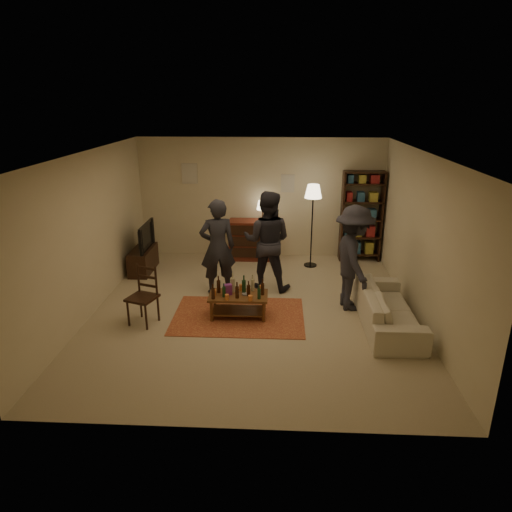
# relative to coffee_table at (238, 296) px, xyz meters

# --- Properties ---
(floor) EXTENTS (6.00, 6.00, 0.00)m
(floor) POSITION_rel_coffee_table_xyz_m (0.24, 0.22, -0.37)
(floor) COLOR #C6B793
(floor) RESTS_ON ground
(room_shell) EXTENTS (6.00, 6.00, 6.00)m
(room_shell) POSITION_rel_coffee_table_xyz_m (-0.40, 3.20, 1.44)
(room_shell) COLOR beige
(room_shell) RESTS_ON ground
(rug) EXTENTS (2.20, 1.50, 0.01)m
(rug) POSITION_rel_coffee_table_xyz_m (0.01, -0.00, -0.36)
(rug) COLOR maroon
(rug) RESTS_ON ground
(coffee_table) EXTENTS (0.99, 0.55, 0.74)m
(coffee_table) POSITION_rel_coffee_table_xyz_m (0.00, 0.00, 0.00)
(coffee_table) COLOR brown
(coffee_table) RESTS_ON ground
(dining_chair) EXTENTS (0.54, 0.54, 0.98)m
(dining_chair) POSITION_rel_coffee_table_xyz_m (-1.51, -0.27, 0.14)
(dining_chair) COLOR #321C10
(dining_chair) RESTS_ON ground
(tv_stand) EXTENTS (0.40, 1.00, 1.06)m
(tv_stand) POSITION_rel_coffee_table_xyz_m (-2.20, 2.02, 0.01)
(tv_stand) COLOR #321C10
(tv_stand) RESTS_ON ground
(dresser) EXTENTS (1.00, 0.50, 1.36)m
(dresser) POSITION_rel_coffee_table_xyz_m (0.05, 2.94, 0.11)
(dresser) COLOR maroon
(dresser) RESTS_ON ground
(bookshelf) EXTENTS (0.90, 0.34, 2.02)m
(bookshelf) POSITION_rel_coffee_table_xyz_m (2.49, 3.00, 0.66)
(bookshelf) COLOR #321C10
(bookshelf) RESTS_ON ground
(floor_lamp) EXTENTS (0.36, 0.36, 1.80)m
(floor_lamp) POSITION_rel_coffee_table_xyz_m (1.37, 2.52, 1.16)
(floor_lamp) COLOR black
(floor_lamp) RESTS_ON ground
(sofa) EXTENTS (0.81, 2.08, 0.61)m
(sofa) POSITION_rel_coffee_table_xyz_m (2.44, -0.18, -0.07)
(sofa) COLOR beige
(sofa) RESTS_ON ground
(person_left) EXTENTS (0.75, 0.59, 1.81)m
(person_left) POSITION_rel_coffee_table_xyz_m (-0.46, 0.97, 0.54)
(person_left) COLOR #23232A
(person_left) RESTS_ON ground
(person_right) EXTENTS (1.04, 0.88, 1.91)m
(person_right) POSITION_rel_coffee_table_xyz_m (0.45, 1.24, 0.59)
(person_right) COLOR #24242B
(person_right) RESTS_ON ground
(person_by_sofa) EXTENTS (0.83, 1.27, 1.84)m
(person_by_sofa) POSITION_rel_coffee_table_xyz_m (1.94, 0.45, 0.55)
(person_by_sofa) COLOR #282830
(person_by_sofa) RESTS_ON ground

